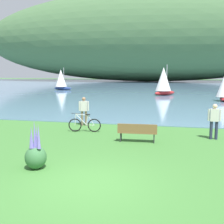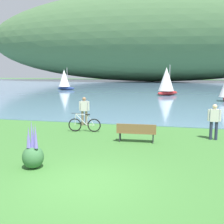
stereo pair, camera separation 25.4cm
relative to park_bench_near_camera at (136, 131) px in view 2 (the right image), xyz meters
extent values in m
plane|color=#3D7533|center=(-0.78, -4.99, -0.52)|extent=(200.00, 200.00, 0.00)
cube|color=#5B7F9E|center=(-0.78, 43.90, -0.50)|extent=(180.00, 80.00, 0.04)
ellipsoid|color=#42663D|center=(-5.82, 71.18, 12.65)|extent=(104.93, 28.00, 26.27)
cube|color=brown|center=(0.00, 0.08, -0.07)|extent=(1.82, 0.57, 0.05)
cube|color=brown|center=(0.01, -0.13, 0.15)|extent=(1.80, 0.13, 0.40)
cylinder|color=#2D2D33|center=(-0.78, 0.21, -0.30)|extent=(0.05, 0.05, 0.45)
cylinder|color=#2D2D33|center=(0.75, 0.28, -0.30)|extent=(0.05, 0.05, 0.45)
cylinder|color=#2D2D33|center=(-0.76, -0.13, -0.30)|extent=(0.05, 0.05, 0.45)
cylinder|color=#2D2D33|center=(0.77, -0.05, -0.30)|extent=(0.05, 0.05, 0.45)
torus|color=black|center=(-3.56, 1.51, -0.16)|extent=(0.72, 0.15, 0.72)
torus|color=black|center=(-2.52, 1.64, -0.16)|extent=(0.72, 0.15, 0.72)
cylinder|color=silver|center=(-3.22, 1.55, 0.15)|extent=(0.61, 0.12, 0.61)
cylinder|color=silver|center=(-3.18, 1.56, 0.41)|extent=(0.66, 0.12, 0.09)
cylinder|color=silver|center=(-2.90, 1.59, 0.12)|extent=(0.13, 0.06, 0.54)
cylinder|color=silver|center=(-2.73, 1.62, -0.15)|extent=(0.43, 0.08, 0.05)
cylinder|color=silver|center=(-2.69, 1.62, 0.11)|extent=(0.37, 0.07, 0.56)
cylinder|color=silver|center=(-3.53, 1.51, 0.14)|extent=(0.09, 0.05, 0.60)
cube|color=black|center=(-2.86, 1.60, 0.42)|extent=(0.25, 0.13, 0.05)
cylinder|color=black|center=(-3.51, 1.52, 0.48)|extent=(0.48, 0.08, 0.02)
cylinder|color=#72604C|center=(-3.72, 3.19, -0.08)|extent=(0.14, 0.14, 0.88)
cylinder|color=#72604C|center=(-3.48, 3.23, -0.08)|extent=(0.14, 0.14, 0.88)
cube|color=silver|center=(-3.60, 3.21, 0.66)|extent=(0.41, 0.28, 0.60)
sphere|color=#9E7051|center=(-3.60, 3.21, 1.08)|extent=(0.22, 0.22, 0.22)
cylinder|color=silver|center=(-3.85, 3.16, 0.66)|extent=(0.09, 0.09, 0.56)
cylinder|color=silver|center=(-3.34, 3.26, 0.66)|extent=(0.09, 0.09, 0.56)
cylinder|color=#282D47|center=(3.40, 1.32, -0.08)|extent=(0.14, 0.14, 0.88)
cylinder|color=#282D47|center=(3.64, 1.31, -0.08)|extent=(0.14, 0.14, 0.88)
cube|color=silver|center=(3.52, 1.31, 0.66)|extent=(0.39, 0.23, 0.60)
sphere|color=beige|center=(3.52, 1.31, 1.08)|extent=(0.22, 0.22, 0.22)
cylinder|color=silver|center=(3.26, 1.32, 0.66)|extent=(0.09, 0.09, 0.56)
cylinder|color=silver|center=(3.78, 1.31, 0.66)|extent=(0.09, 0.09, 0.56)
ellipsoid|color=#386B3D|center=(-2.91, -4.17, -0.13)|extent=(0.72, 0.72, 0.78)
cylinder|color=#386B3D|center=(-2.96, -4.30, 0.16)|extent=(0.02, 0.02, 0.12)
cone|color=#7A6BC6|center=(-2.96, -4.30, 0.59)|extent=(0.12, 0.12, 0.74)
cylinder|color=#386B3D|center=(-3.00, -4.32, 0.16)|extent=(0.02, 0.02, 0.12)
cone|color=#7A6BC6|center=(-3.00, -4.32, 0.45)|extent=(0.09, 0.09, 0.47)
cylinder|color=#386B3D|center=(-2.83, -4.21, 0.16)|extent=(0.02, 0.02, 0.12)
cone|color=#7A6BC6|center=(-2.83, -4.21, 0.62)|extent=(0.10, 0.10, 0.80)
cylinder|color=#386B3D|center=(-2.72, -4.29, 0.16)|extent=(0.02, 0.02, 0.12)
cone|color=#7A6BC6|center=(-2.72, -4.29, 0.64)|extent=(0.13, 0.13, 0.83)
cylinder|color=#386B3D|center=(-2.88, -4.25, 0.16)|extent=(0.02, 0.02, 0.12)
cone|color=#7A6BC6|center=(-2.88, -4.25, 0.69)|extent=(0.11, 0.11, 0.95)
ellipsoid|color=navy|center=(-16.33, 31.14, -0.20)|extent=(3.23, 1.18, 0.55)
cylinder|color=#B2B2B2|center=(-16.09, 31.12, 1.65)|extent=(0.08, 0.08, 3.16)
cone|color=white|center=(-16.63, 31.17, 1.49)|extent=(2.04, 2.04, 2.84)
ellipsoid|color=#B22323|center=(0.63, 24.79, -0.18)|extent=(3.08, 3.09, 0.60)
cylinder|color=#B2B2B2|center=(0.82, 24.98, 1.82)|extent=(0.09, 0.09, 3.41)
cone|color=white|center=(0.41, 24.57, 1.65)|extent=(2.86, 2.86, 3.07)
camera|label=1|loc=(1.47, -12.35, 2.76)|focal=44.25mm
camera|label=2|loc=(1.72, -12.30, 2.76)|focal=44.25mm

